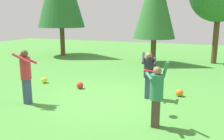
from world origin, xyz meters
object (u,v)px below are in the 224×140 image
ball_orange (179,93)px  tree_center (155,0)px  person_thrower (157,92)px  frisbee (148,71)px  person_bystander (26,72)px  person_catcher (149,71)px  ball_yellow (44,80)px  ball_red (80,85)px

ball_orange → tree_center: tree_center is taller
person_thrower → ball_orange: 2.92m
frisbee → tree_center: bearing=100.9°
person_thrower → person_bystander: (-4.27, 0.16, 0.12)m
person_catcher → ball_orange: person_catcher is taller
ball_yellow → frisbee: bearing=-18.2°
person_bystander → ball_yellow: person_bystander is taller
person_bystander → ball_orange: 5.36m
ball_orange → ball_yellow: ball_orange is taller
ball_orange → frisbee: bearing=-110.5°
ball_yellow → person_catcher: bearing=-3.9°
frisbee → ball_red: (-3.09, 1.45, -1.15)m
person_bystander → frisbee: (3.86, 0.68, 0.22)m
ball_orange → ball_yellow: 5.69m
person_thrower → ball_yellow: size_ratio=6.74×
person_catcher → person_thrower: bearing=5.7°
person_catcher → ball_orange: size_ratio=6.17×
ball_red → tree_center: (1.54, 6.54, 3.66)m
ball_yellow → tree_center: size_ratio=0.04×
ball_orange → ball_yellow: (-5.68, -0.32, -0.00)m
person_catcher → ball_yellow: (-4.67, 0.31, -0.83)m
person_thrower → tree_center: (-1.96, 8.83, 2.85)m
ball_orange → ball_red: ball_red is taller
person_catcher → frisbee: 1.38m
person_thrower → ball_red: 4.27m
ball_orange → tree_center: bearing=110.6°
person_bystander → ball_red: (0.77, 2.14, -0.93)m
person_bystander → ball_red: bearing=60.2°
ball_orange → ball_red: size_ratio=0.98×
ball_yellow → tree_center: bearing=61.8°
person_bystander → ball_yellow: 2.72m
frisbee → ball_yellow: bearing=161.8°
ball_orange → tree_center: (-2.27, 6.05, 3.66)m
person_catcher → tree_center: size_ratio=0.27×
person_catcher → frisbee: person_catcher is taller
person_catcher → ball_red: bearing=-105.3°
ball_red → ball_yellow: (-1.87, 0.17, -0.00)m
person_bystander → ball_yellow: (-1.10, 2.31, -0.94)m
ball_yellow → ball_orange: bearing=3.2°
person_thrower → person_bystander: bearing=61.6°
person_thrower → frisbee: size_ratio=4.63×
person_thrower → person_bystander: 4.28m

